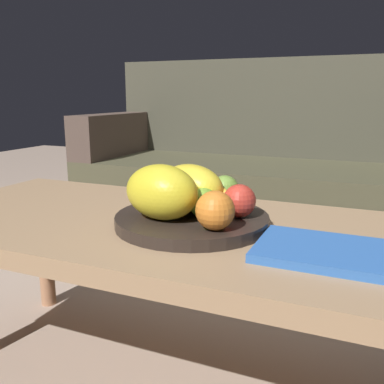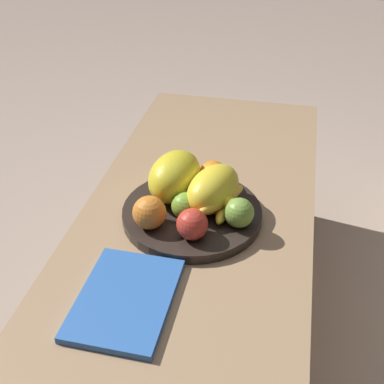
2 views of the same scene
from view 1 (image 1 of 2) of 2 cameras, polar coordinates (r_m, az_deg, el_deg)
name	(u,v)px [view 1 (image 1 of 2)]	position (r m, az deg, el deg)	size (l,w,h in m)	color
coffee_table	(175,242)	(0.96, -2.34, -6.73)	(1.29, 0.56, 0.44)	tan
couch	(259,180)	(2.13, 9.01, 1.65)	(1.70, 0.70, 0.90)	#4A4832
fruit_bowl	(192,220)	(0.92, 0.00, -3.80)	(0.33, 0.33, 0.03)	#2D241E
melon_large_front	(191,187)	(0.95, -0.12, 0.72)	(0.17, 0.10, 0.10)	yellow
melon_smaller_beside	(161,192)	(0.88, -4.27, 0.03)	(0.17, 0.11, 0.11)	yellow
orange_front	(215,210)	(0.81, 3.13, -2.50)	(0.08, 0.08, 0.08)	orange
orange_left	(156,191)	(0.98, -4.89, 0.10)	(0.07, 0.07, 0.07)	orange
apple_front	(203,203)	(0.89, 1.53, -1.45)	(0.06, 0.06, 0.06)	#7AAB32
apple_left	(225,190)	(1.00, 4.43, 0.31)	(0.07, 0.07, 0.07)	#7AA53F
apple_right	(239,201)	(0.89, 6.40, -1.19)	(0.07, 0.07, 0.07)	red
banana_bunch	(203,194)	(0.97, 1.52, -0.27)	(0.17, 0.15, 0.06)	gold
magazine	(329,252)	(0.79, 17.94, -7.67)	(0.25, 0.18, 0.02)	blue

